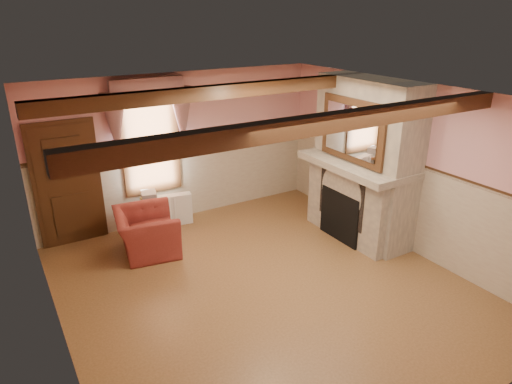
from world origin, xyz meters
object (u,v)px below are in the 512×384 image
mantel_clock (328,144)px  oil_lamp (345,148)px  armchair (146,232)px  radiator (173,210)px  side_table (152,216)px  bowl (363,161)px

mantel_clock → oil_lamp: 0.48m
armchair → oil_lamp: oil_lamp is taller
radiator → oil_lamp: oil_lamp is taller
side_table → mantel_clock: (3.03, -1.30, 1.25)m
mantel_clock → armchair: bearing=171.0°
side_table → oil_lamp: (3.03, -1.77, 1.29)m
oil_lamp → mantel_clock: bearing=90.0°
side_table → bowl: 3.94m
mantel_clock → oil_lamp: bearing=-90.0°
bowl → oil_lamp: (0.00, 0.45, 0.10)m
armchair → oil_lamp: 3.72m
radiator → oil_lamp: bearing=-24.4°
armchair → radiator: armchair is taller
bowl → oil_lamp: size_ratio=1.11×
armchair → bowl: 3.83m
armchair → oil_lamp: bearing=-97.1°
mantel_clock → bowl: bearing=-90.0°
radiator → oil_lamp: (2.60, -1.77, 1.26)m
bowl → armchair: bearing=156.6°
armchair → radiator: (0.77, 0.76, -0.06)m
radiator → mantel_clock: (2.60, -1.30, 1.22)m
side_table → oil_lamp: 3.74m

